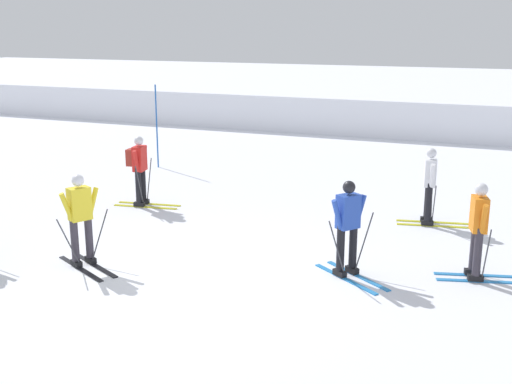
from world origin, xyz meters
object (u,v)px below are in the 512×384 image
at_px(skier_white, 430,184).
at_px(trail_marker_pole, 157,126).
at_px(skier_blue, 348,226).
at_px(skier_red, 139,167).
at_px(skier_yellow, 81,217).
at_px(skier_orange, 478,228).

height_order(skier_white, trail_marker_pole, trail_marker_pole).
bearing_deg(skier_blue, skier_red, 156.42).
bearing_deg(trail_marker_pole, skier_yellow, -68.71).
bearing_deg(skier_white, skier_orange, -67.75).
bearing_deg(skier_white, trail_marker_pole, 161.43).
bearing_deg(skier_yellow, skier_white, 42.07).
height_order(skier_yellow, skier_blue, same).
xyz_separation_m(skier_white, skier_red, (-6.69, -1.09, 0.04)).
xyz_separation_m(skier_blue, skier_red, (-5.79, 2.53, 0.04)).
distance_m(skier_blue, trail_marker_pole, 10.02).
xyz_separation_m(skier_orange, trail_marker_pole, (-9.73, 5.79, 0.35)).
height_order(skier_orange, skier_blue, same).
height_order(skier_orange, skier_red, same).
xyz_separation_m(skier_red, trail_marker_pole, (-1.84, 3.95, 0.31)).
relative_size(skier_yellow, skier_white, 1.00).
relative_size(skier_white, skier_red, 1.00).
bearing_deg(trail_marker_pole, skier_red, -65.02).
relative_size(skier_orange, skier_white, 1.00).
bearing_deg(skier_orange, skier_blue, -161.82).
xyz_separation_m(skier_yellow, trail_marker_pole, (-3.05, 7.82, 0.35)).
relative_size(skier_red, trail_marker_pole, 0.68).
distance_m(skier_yellow, skier_orange, 6.99).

